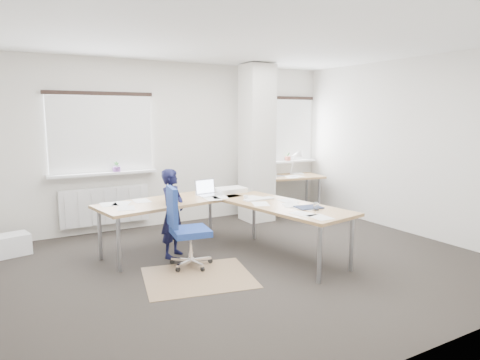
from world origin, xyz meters
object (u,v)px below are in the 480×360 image
desk_side (286,178)px  task_chair (188,245)px  desk_main (228,204)px  person (173,213)px

desk_side → task_chair: size_ratio=1.45×
desk_main → task_chair: task_chair is taller
task_chair → person: person is taller
task_chair → person: 0.57m
desk_main → person: size_ratio=2.35×
desk_main → desk_side: bearing=27.2°
task_chair → person: size_ratio=0.86×
desk_main → desk_side: desk_side is taller
desk_main → person: 0.75m
desk_main → task_chair: (-0.69, -0.22, -0.40)m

